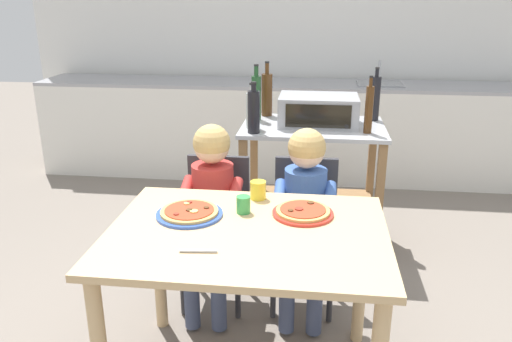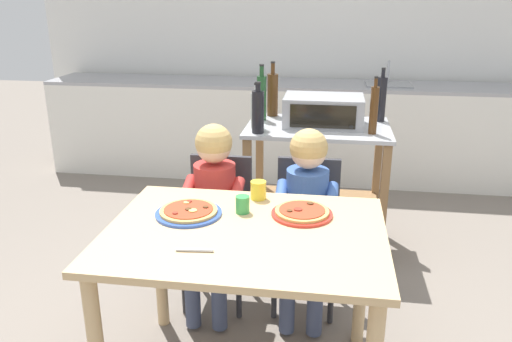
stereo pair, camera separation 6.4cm
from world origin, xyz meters
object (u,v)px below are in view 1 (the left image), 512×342
Objects in this scene: pizza_plate_blue_rimmed at (189,213)px; bottle_clear_vinegar at (252,110)px; child_in_blue_striped_shirt at (305,201)px; drinking_cup_yellow at (258,190)px; drinking_cup_green at (243,205)px; dining_chair_left at (216,220)px; child_in_red_shirt at (211,197)px; dining_table at (247,256)px; serving_spoon at (198,251)px; bottle_dark_olive_oil at (369,109)px; pizza_plate_red_rimmed at (303,212)px; bottle_squat_spirits at (375,98)px; dining_chair_right at (304,222)px; bottle_brown_beer at (256,97)px; kitchen_island_cart at (312,167)px; toaster_oven at (318,110)px; bottle_tall_green_wine at (254,111)px; bottle_slim_sauce at (267,94)px.

bottle_clear_vinegar is at bearing 84.02° from pizza_plate_blue_rimmed.
child_in_blue_striped_shirt is at bearing 43.76° from pizza_plate_blue_rimmed.
drinking_cup_green is (-0.04, -0.17, -0.00)m from drinking_cup_yellow.
dining_chair_left is at bearing 129.04° from drinking_cup_yellow.
drinking_cup_green is at bearing -59.38° from child_in_red_shirt.
serving_spoon is (-0.15, -0.21, 0.12)m from dining_table.
drinking_cup_green is at bearing 73.30° from serving_spoon.
bottle_dark_olive_oil is 1.16m from pizza_plate_red_rimmed.
bottle_clear_vinegar is at bearing -158.21° from bottle_squat_spirits.
bottle_clear_vinegar is 0.36× the size of dining_chair_right.
dining_table is 4.28× the size of pizza_plate_red_rimmed.
bottle_brown_beer is 0.80m from bottle_squat_spirits.
bottle_dark_olive_oil is at bearing 39.67° from child_in_red_shirt.
child_in_red_shirt reaches higher than kitchen_island_cart.
dining_chair_right is 0.81m from pizza_plate_blue_rimmed.
bottle_clear_vinegar is at bearing 99.00° from drinking_cup_yellow.
toaster_oven is at bearing 76.24° from drinking_cup_yellow.
bottle_dark_olive_oil is 2.51× the size of serving_spoon.
toaster_oven is at bearing 75.43° from serving_spoon.
bottle_squat_spirits is 4.17× the size of drinking_cup_yellow.
toaster_oven is 0.44m from bottle_clear_vinegar.
drinking_cup_green is 0.40m from serving_spoon.
bottle_clear_vinegar is 2.07× the size of serving_spoon.
dining_table is 0.37m from drinking_cup_yellow.
bottle_tall_green_wine is at bearing 76.61° from child_in_red_shirt.
bottle_dark_olive_oil is at bearing 60.38° from drinking_cup_green.
child_in_red_shirt is at bearing -99.29° from bottle_slim_sauce.
dining_chair_right reaches higher than pizza_plate_red_rimmed.
dining_chair_right is 9.50× the size of drinking_cup_yellow.
pizza_plate_red_rimmed is at bearing -45.52° from dining_chair_left.
drinking_cup_yellow is at bearing -85.97° from bottle_slim_sauce.
dining_chair_right is (-0.02, -0.70, -0.09)m from kitchen_island_cart.
bottle_tall_green_wine is at bearing -150.85° from bottle_squat_spirits.
bottle_clear_vinegar is 0.85m from child_in_blue_striped_shirt.
drinking_cup_yellow is at bearing 73.85° from serving_spoon.
dining_chair_left reaches higher than dining_table.
bottle_clear_vinegar is 0.84m from dining_chair_right.
kitchen_island_cart is at bearing 76.21° from serving_spoon.
child_in_red_shirt reaches higher than drinking_cup_green.
dining_chair_left is at bearing 90.00° from child_in_red_shirt.
child_in_blue_striped_shirt is at bearing 69.27° from dining_table.
dining_chair_left is (-0.27, 0.67, -0.16)m from dining_table.
bottle_tall_green_wine is at bearing 95.83° from dining_table.
pizza_plate_red_rimmed is 0.26m from drinking_cup_green.
bottle_brown_beer is at bearing 167.77° from toaster_oven.
bottle_dark_olive_oil reaches higher than dining_table.
child_in_red_shirt is at bearing -131.15° from bottle_squat_spirits.
child_in_blue_striped_shirt reaches higher than dining_chair_left.
dining_chair_left is at bearing 97.32° from serving_spoon.
bottle_slim_sauce is at bearing 94.03° from drinking_cup_yellow.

